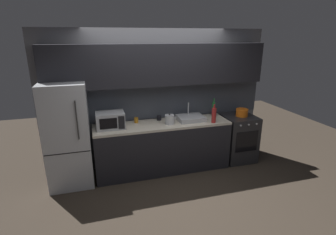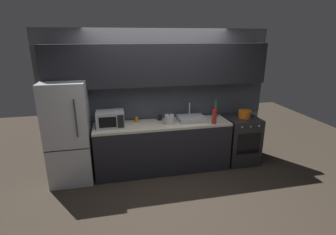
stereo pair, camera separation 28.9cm
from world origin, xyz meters
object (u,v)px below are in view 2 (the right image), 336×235
at_px(kettle, 169,119).
at_px(refrigerator, 69,133).
at_px(mug_amber, 137,119).
at_px(cooking_pot, 245,114).
at_px(mug_dark, 160,118).
at_px(oven_range, 241,140).
at_px(wine_bottle_red, 214,116).
at_px(wine_bottle_green, 215,110).
at_px(microwave, 110,119).

bearing_deg(kettle, refrigerator, 178.10).
distance_m(kettle, mug_amber, 0.60).
bearing_deg(kettle, cooking_pot, 2.19).
bearing_deg(mug_dark, kettle, -63.00).
xyz_separation_m(refrigerator, cooking_pot, (3.15, 0.00, 0.12)).
distance_m(oven_range, kettle, 1.52).
bearing_deg(wine_bottle_red, oven_range, 17.44).
bearing_deg(cooking_pot, mug_dark, 173.10).
distance_m(wine_bottle_red, wine_bottle_green, 0.40).
height_order(mug_dark, mug_amber, mug_amber).
bearing_deg(mug_amber, wine_bottle_red, -16.05).
distance_m(microwave, cooking_pot, 2.47).
height_order(microwave, wine_bottle_green, wine_bottle_green).
distance_m(refrigerator, kettle, 1.69).
relative_size(oven_range, mug_dark, 10.34).
xyz_separation_m(kettle, mug_amber, (-0.55, 0.23, -0.03)).
bearing_deg(refrigerator, wine_bottle_green, 3.31).
distance_m(microwave, kettle, 1.01).
bearing_deg(cooking_pot, microwave, 179.58).
bearing_deg(mug_dark, wine_bottle_red, -24.10).
relative_size(refrigerator, oven_range, 1.90).
xyz_separation_m(mug_amber, cooking_pot, (2.01, -0.17, 0.02)).
bearing_deg(wine_bottle_red, mug_dark, 155.90).
bearing_deg(mug_amber, microwave, -161.43).
xyz_separation_m(wine_bottle_red, wine_bottle_green, (0.17, 0.36, 0.01)).
relative_size(mug_dark, cooking_pot, 0.38).
distance_m(kettle, mug_dark, 0.28).
bearing_deg(microwave, kettle, -4.22).
xyz_separation_m(refrigerator, kettle, (1.69, -0.06, 0.13)).
xyz_separation_m(kettle, mug_dark, (-0.13, 0.25, -0.04)).
bearing_deg(microwave, cooking_pot, -0.42).
distance_m(microwave, wine_bottle_red, 1.79).
distance_m(wine_bottle_green, cooking_pot, 0.55).
xyz_separation_m(wine_bottle_green, mug_amber, (-1.49, 0.02, -0.10)).
xyz_separation_m(wine_bottle_red, cooking_pot, (0.69, 0.21, -0.07)).
xyz_separation_m(wine_bottle_green, mug_dark, (-1.06, 0.04, -0.10)).
bearing_deg(microwave, wine_bottle_red, -7.27).
height_order(kettle, cooking_pot, kettle).
distance_m(wine_bottle_red, mug_amber, 1.38).
bearing_deg(mug_amber, kettle, -22.42).
height_order(kettle, wine_bottle_green, wine_bottle_green).
distance_m(oven_range, mug_dark, 1.64).
relative_size(wine_bottle_green, cooking_pot, 1.51).
distance_m(wine_bottle_green, mug_dark, 1.07).
bearing_deg(oven_range, mug_amber, 175.01).
height_order(refrigerator, wine_bottle_red, refrigerator).
bearing_deg(wine_bottle_green, refrigerator, -176.69).
bearing_deg(cooking_pot, wine_bottle_red, -163.28).
height_order(kettle, mug_amber, kettle).
bearing_deg(mug_dark, cooking_pot, -6.90).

